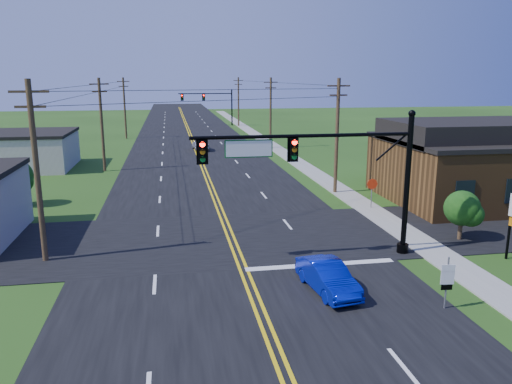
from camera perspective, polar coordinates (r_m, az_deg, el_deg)
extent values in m
plane|color=#203F12|center=(18.00, 1.45, -17.26)|extent=(260.00, 260.00, 0.00)
cube|color=black|center=(65.93, -7.11, 5.04)|extent=(16.00, 220.00, 0.04)
cube|color=black|center=(28.86, -3.23, -5.27)|extent=(70.00, 10.00, 0.04)
cube|color=gray|center=(57.59, 3.92, 3.98)|extent=(2.00, 160.00, 0.08)
cylinder|color=black|center=(26.66, 16.86, 0.62)|extent=(0.28, 0.28, 7.20)
cylinder|color=black|center=(27.55, 16.40, -6.20)|extent=(0.60, 0.60, 0.50)
sphere|color=black|center=(26.16, 17.40, 8.56)|extent=(0.36, 0.36, 0.36)
cylinder|color=black|center=(24.25, 5.51, 6.40)|extent=(11.00, 0.18, 0.18)
cube|color=#045517|center=(23.76, -0.83, 4.99)|extent=(2.30, 0.06, 0.85)
cylinder|color=black|center=(96.13, -2.78, 9.76)|extent=(0.28, 0.28, 7.20)
cylinder|color=black|center=(96.38, -2.76, 7.77)|extent=(0.60, 0.60, 0.50)
sphere|color=black|center=(95.99, -2.80, 11.96)|extent=(0.36, 0.36, 0.36)
cylinder|color=black|center=(95.53, -5.83, 11.13)|extent=(10.00, 0.18, 0.18)
cube|color=#045517|center=(95.37, -7.77, 10.74)|extent=(2.30, 0.06, 0.85)
cube|color=brown|center=(41.04, 24.57, 2.20)|extent=(14.00, 11.00, 4.40)
cube|color=black|center=(40.72, 24.89, 5.45)|extent=(14.20, 11.20, 0.30)
cube|color=beige|center=(56.05, -26.33, 4.12)|extent=(12.00, 9.00, 3.40)
cube|color=black|center=(55.83, -26.52, 6.00)|extent=(12.20, 9.20, 0.30)
cylinder|color=#3C281B|center=(26.43, -23.75, 1.95)|extent=(0.28, 0.28, 9.00)
cube|color=#3C281B|center=(26.04, -24.54, 10.40)|extent=(1.80, 0.12, 0.12)
cube|color=#3C281B|center=(26.07, -24.39, 8.87)|extent=(1.40, 0.12, 0.12)
cylinder|color=#3C281B|center=(50.85, -17.21, 7.30)|extent=(0.28, 0.28, 9.00)
cube|color=#3C281B|center=(50.64, -17.51, 11.69)|extent=(1.80, 0.12, 0.12)
cube|color=#3C281B|center=(50.66, -17.45, 10.90)|extent=(1.40, 0.12, 0.12)
cylinder|color=#3C281B|center=(77.63, -14.77, 9.24)|extent=(0.28, 0.28, 9.00)
cube|color=#3C281B|center=(77.50, -14.94, 12.11)|extent=(1.80, 0.12, 0.12)
cube|color=#3C281B|center=(77.51, -14.91, 11.59)|extent=(1.40, 0.12, 0.12)
cylinder|color=#3C281B|center=(39.66, 9.23, 6.24)|extent=(0.28, 0.28, 9.00)
cube|color=#3C281B|center=(39.40, 9.44, 11.88)|extent=(1.80, 0.12, 0.12)
cube|color=#3C281B|center=(39.42, 9.40, 10.87)|extent=(1.40, 0.12, 0.12)
cylinder|color=#3C281B|center=(64.69, 1.68, 8.98)|extent=(0.28, 0.28, 9.00)
cube|color=#3C281B|center=(64.53, 1.70, 12.43)|extent=(1.80, 0.12, 0.12)
cube|color=#3C281B|center=(64.55, 1.70, 11.81)|extent=(1.40, 0.12, 0.12)
cylinder|color=#3C281B|center=(94.23, -2.02, 10.25)|extent=(0.28, 0.28, 9.00)
cube|color=#3C281B|center=(94.12, -2.04, 12.62)|extent=(1.80, 0.12, 0.12)
cube|color=#3C281B|center=(94.13, -2.03, 12.19)|extent=(1.40, 0.12, 0.12)
cylinder|color=#3C281B|center=(46.16, 14.76, 2.43)|extent=(0.24, 0.24, 1.85)
sphere|color=#15420F|center=(45.89, 14.88, 4.49)|extent=(3.00, 3.00, 3.00)
cylinder|color=#3C281B|center=(30.68, 22.30, -3.89)|extent=(0.24, 0.24, 1.32)
sphere|color=#15420F|center=(30.37, 22.49, -1.72)|extent=(2.00, 2.00, 2.00)
cylinder|color=#3C281B|center=(39.68, -25.57, -0.35)|extent=(0.24, 0.24, 1.54)
sphere|color=#15420F|center=(39.41, -25.77, 1.64)|extent=(2.40, 2.40, 2.40)
imported|color=#0716A5|center=(21.95, 8.18, -9.66)|extent=(1.96, 4.15, 1.31)
imported|color=#B1B1B6|center=(63.59, -6.35, 5.43)|extent=(2.17, 4.53, 1.50)
cylinder|color=slate|center=(21.43, 20.95, -9.73)|extent=(0.08, 0.08, 2.20)
cube|color=white|center=(21.17, 21.13, -8.13)|extent=(0.55, 0.09, 0.30)
cube|color=white|center=(21.31, 21.04, -9.14)|extent=(0.55, 0.09, 0.55)
cube|color=black|center=(21.46, 20.95, -10.13)|extent=(0.45, 0.08, 0.22)
cylinder|color=slate|center=(35.95, 13.07, -0.28)|extent=(0.07, 0.07, 2.01)
cylinder|color=red|center=(35.76, 13.15, 0.90)|extent=(0.76, 0.12, 0.76)
cylinder|color=black|center=(28.23, 27.01, -3.59)|extent=(0.17, 0.17, 3.39)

